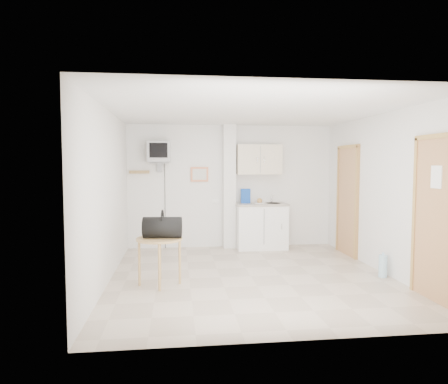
{
  "coord_description": "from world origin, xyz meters",
  "views": [
    {
      "loc": [
        -1.11,
        -5.89,
        1.71
      ],
      "look_at": [
        -0.34,
        0.6,
        1.25
      ],
      "focal_mm": 32.0,
      "sensor_mm": 36.0,
      "label": 1
    }
  ],
  "objects": [
    {
      "name": "room_envelope",
      "position": [
        0.24,
        0.09,
        1.54
      ],
      "size": [
        4.24,
        4.54,
        2.55
      ],
      "color": "white",
      "rests_on": "ground"
    },
    {
      "name": "crt_television",
      "position": [
        -1.45,
        2.02,
        1.94
      ],
      "size": [
        0.44,
        0.45,
        2.15
      ],
      "color": "slate",
      "rests_on": "ground"
    },
    {
      "name": "round_table",
      "position": [
        -1.36,
        -0.27,
        0.59
      ],
      "size": [
        0.64,
        0.64,
        0.67
      ],
      "rotation": [
        0.0,
        0.0,
        0.03
      ],
      "color": "#A37A47",
      "rests_on": "ground"
    },
    {
      "name": "water_bottle",
      "position": [
        1.98,
        -0.27,
        0.17
      ],
      "size": [
        0.13,
        0.13,
        0.38
      ],
      "color": "#A3CFE4",
      "rests_on": "ground"
    },
    {
      "name": "duffel_bag",
      "position": [
        -1.31,
        -0.27,
        0.82
      ],
      "size": [
        0.56,
        0.34,
        0.4
      ],
      "rotation": [
        0.0,
        0.0,
        -0.08
      ],
      "color": "black",
      "rests_on": "round_table"
    },
    {
      "name": "ground",
      "position": [
        0.0,
        0.0,
        0.0
      ],
      "size": [
        4.5,
        4.5,
        0.0
      ],
      "primitive_type": "plane",
      "color": "#C0AD98",
      "rests_on": "ground"
    },
    {
      "name": "kitchenette",
      "position": [
        0.57,
        2.0,
        0.8
      ],
      "size": [
        1.03,
        0.58,
        2.1
      ],
      "color": "white",
      "rests_on": "ground"
    }
  ]
}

